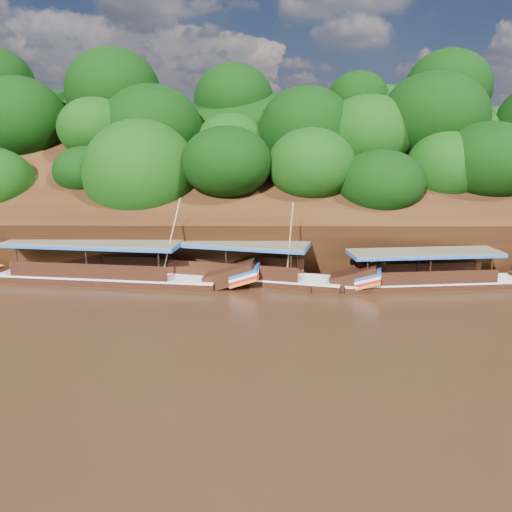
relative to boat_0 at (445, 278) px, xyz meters
The scene contains 6 objects.
ground 13.04m from the boat_0, 146.63° to the right, with size 160.00×160.00×0.00m, color black.
riverbank 19.04m from the boat_0, 124.98° to the left, with size 120.00×30.06×19.40m.
boat_0 is the anchor object (origin of this frame).
boat_1 12.19m from the boat_0, behind, with size 15.32×5.77×5.98m.
boat_2 20.86m from the boat_0, behind, with size 17.33×4.42×6.12m.
reeds 14.42m from the boat_0, behind, with size 48.90×2.20×1.82m.
Camera 1 is at (-0.86, -23.46, 9.29)m, focal length 35.00 mm.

